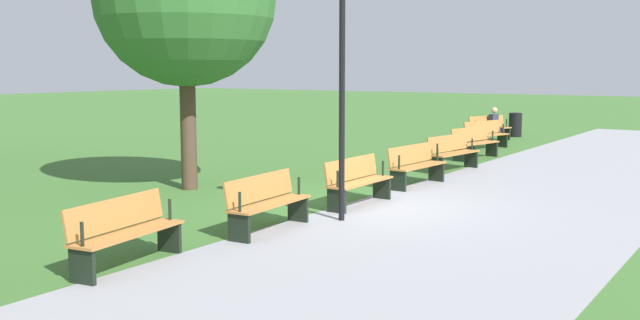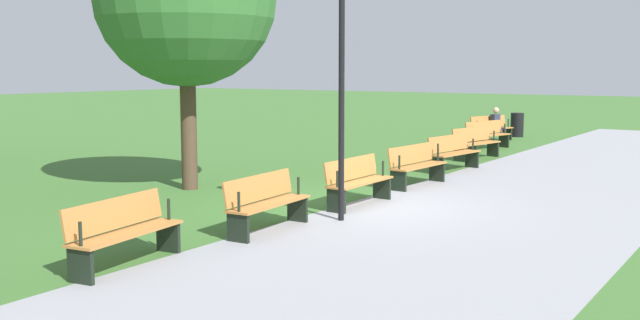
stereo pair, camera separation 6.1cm
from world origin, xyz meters
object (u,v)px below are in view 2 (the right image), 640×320
Objects in this scene: bench_5 at (357,180)px; trash_bin at (517,125)px; bench_4 at (416,164)px; bench_3 at (453,152)px; bench_2 at (475,142)px; bench_7 at (123,230)px; person_seated at (497,123)px; bench_1 at (487,134)px; bench_0 at (491,128)px; bench_6 at (266,201)px; lamp_post at (342,45)px.

trash_bin is at bearing -172.43° from bench_5.
bench_3 is at bearing -170.15° from bench_4.
bench_4 and bench_5 have the same top height.
bench_2 is 1.01× the size of bench_7.
bench_4 is 0.99× the size of bench_7.
person_seated reaches higher than trash_bin.
bench_1 is 1.01× the size of bench_3.
bench_4 is (10.41, 2.18, 0.00)m from bench_0.
bench_0 is at bearing -152.41° from bench_2.
trash_bin reaches higher than bench_6.
bench_3 is at bearing -176.07° from bench_5.
bench_2 is (5.13, 1.45, 0.00)m from bench_0.
bench_5 and bench_7 have the same top height.
bench_1 is 0.44× the size of lamp_post.
bench_1 is 13.27m from bench_6.
bench_5 is (7.95, 0.82, 0.00)m from bench_2.
bench_7 is (15.86, 1.09, 0.00)m from bench_1.
person_seated reaches higher than bench_0.
trash_bin reaches higher than bench_5.
trash_bin is (-1.99, 0.06, -0.18)m from person_seated.
person_seated is at bearing -176.81° from bench_6.
bench_5 is at bearing 168.17° from bench_7.
lamp_post is (-1.34, 0.57, 2.47)m from bench_6.
bench_6 is 2.03× the size of trash_bin.
bench_2 is 10.64m from bench_6.
bench_0 and bench_1 have the same top height.
person_seated is at bearing 139.33° from bench_0.
bench_5 is at bearing 29.58° from bench_0.
person_seated reaches higher than bench_1.
bench_1 is 1.02× the size of bench_4.
bench_7 is (5.32, -0.37, 0.00)m from bench_5.
bench_1 is at bearing -154.38° from bench_2.
bench_2 is 5.33m from bench_4.
lamp_post reaches higher than person_seated.
person_seated reaches higher than bench_5.
bench_1 is 7.99m from bench_4.
trash_bin is at bearing -171.41° from lamp_post.
bench_1 is at bearing -166.21° from bench_4.
trash_bin is at bearing -162.59° from bench_3.
bench_3 is (5.22, 1.09, 0.00)m from bench_1.
bench_1 is 12.28m from lamp_post.
bench_7 is 1.54× the size of person_seated.
bench_5 is 1.50× the size of person_seated.
bench_0 and bench_4 have the same top height.
lamp_post reaches higher than bench_0.
bench_5 is at bearing 28.69° from person_seated.
bench_1 is at bearing -172.13° from bench_5.
bench_1 is at bearing -178.05° from bench_6.
bench_3 and bench_6 have the same top height.
lamp_post is (4.00, 0.57, 2.47)m from bench_4.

